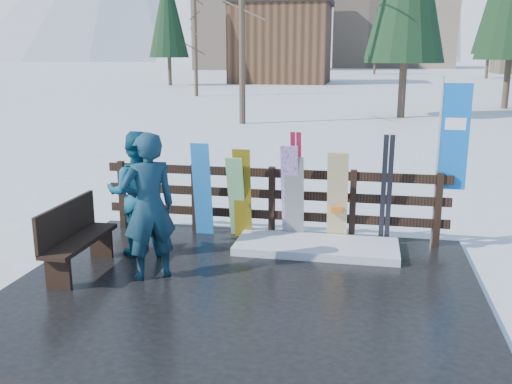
% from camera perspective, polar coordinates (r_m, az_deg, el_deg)
% --- Properties ---
extents(ground, '(700.00, 700.00, 0.00)m').
position_cam_1_polar(ground, '(7.44, -1.32, -10.06)').
color(ground, white).
rests_on(ground, ground).
extents(deck, '(6.00, 5.00, 0.08)m').
position_cam_1_polar(deck, '(7.43, -1.32, -9.78)').
color(deck, black).
rests_on(deck, ground).
extents(fence, '(5.60, 0.10, 1.15)m').
position_cam_1_polar(fence, '(9.26, 1.60, -0.47)').
color(fence, black).
rests_on(fence, deck).
extents(snow_patch, '(2.45, 1.00, 0.12)m').
position_cam_1_polar(snow_patch, '(8.76, 6.06, -5.45)').
color(snow_patch, white).
rests_on(snow_patch, deck).
extents(bench, '(0.41, 1.50, 0.97)m').
position_cam_1_polar(bench, '(8.13, -17.68, -4.18)').
color(bench, black).
rests_on(bench, deck).
extents(snowboard_0, '(0.30, 0.25, 1.55)m').
position_cam_1_polar(snowboard_0, '(9.26, -5.40, 0.24)').
color(snowboard_0, '#247FDA').
rests_on(snowboard_0, deck).
extents(snowboard_1, '(0.26, 0.40, 1.35)m').
position_cam_1_polar(snowboard_1, '(9.15, -1.98, -0.53)').
color(snowboard_1, white).
rests_on(snowboard_1, deck).
extents(snowboard_2, '(0.28, 0.20, 1.47)m').
position_cam_1_polar(snowboard_2, '(9.11, -1.38, -0.19)').
color(snowboard_2, gold).
rests_on(snowboard_2, deck).
extents(snowboard_3, '(0.27, 0.38, 1.56)m').
position_cam_1_polar(snowboard_3, '(8.97, 3.41, -0.14)').
color(snowboard_3, white).
rests_on(snowboard_3, deck).
extents(snowboard_4, '(0.30, 0.27, 1.38)m').
position_cam_1_polar(snowboard_4, '(8.98, 3.84, -0.71)').
color(snowboard_4, black).
rests_on(snowboard_4, deck).
extents(snowboard_5, '(0.31, 0.38, 1.48)m').
position_cam_1_polar(snowboard_5, '(8.91, 8.13, -0.62)').
color(snowboard_5, silver).
rests_on(snowboard_5, deck).
extents(ski_pair_a, '(0.16, 0.29, 1.76)m').
position_cam_1_polar(ski_pair_a, '(9.00, 4.01, 0.55)').
color(ski_pair_a, maroon).
rests_on(ski_pair_a, deck).
extents(ski_pair_b, '(0.17, 0.24, 1.76)m').
position_cam_1_polar(ski_pair_b, '(8.94, 12.91, 0.13)').
color(ski_pair_b, black).
rests_on(ski_pair_b, deck).
extents(rental_flag, '(0.45, 0.04, 2.60)m').
position_cam_1_polar(rental_flag, '(9.08, 18.86, 4.63)').
color(rental_flag, silver).
rests_on(rental_flag, deck).
extents(person_front, '(0.85, 0.81, 1.96)m').
position_cam_1_polar(person_front, '(7.56, -10.67, -1.44)').
color(person_front, '#18474E').
rests_on(person_front, deck).
extents(person_back, '(1.03, 0.88, 1.84)m').
position_cam_1_polar(person_back, '(8.54, -11.80, -0.14)').
color(person_back, navy).
rests_on(person_back, deck).
extents(resort_buildings, '(73.00, 87.60, 22.60)m').
position_cam_1_polar(resort_buildings, '(122.25, 11.44, 16.54)').
color(resort_buildings, tan).
rests_on(resort_buildings, ground).
extents(trees, '(42.08, 68.83, 14.00)m').
position_cam_1_polar(trees, '(56.02, 15.58, 16.07)').
color(trees, '#382B1E').
rests_on(trees, ground).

